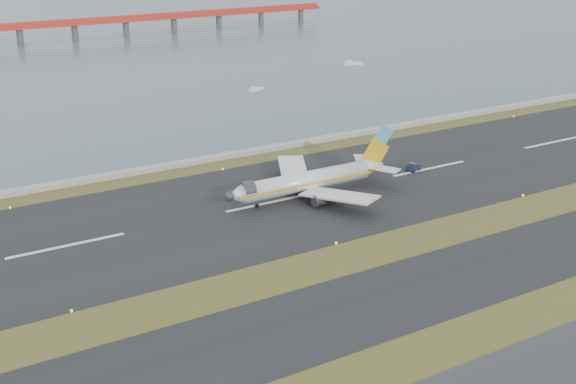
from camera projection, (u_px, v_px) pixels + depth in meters
The scene contains 9 objects.
ground at pixel (362, 261), 117.11m from camera, with size 1000.00×1000.00×0.00m, color #3E4A1A.
taxiway_strip at pixel (409, 292), 107.41m from camera, with size 1000.00×18.00×0.10m, color black.
runway_strip at pixel (272, 202), 141.30m from camera, with size 1000.00×45.00×0.10m, color black.
seawall at pixel (209, 159), 165.35m from camera, with size 1000.00×2.50×1.00m, color gray.
red_pier at pixel (74, 24), 325.68m from camera, with size 260.00×5.00×10.20m.
airliner at pixel (312, 180), 143.32m from camera, with size 38.52×32.89×12.80m.
pushback_tug at pixel (413, 167), 158.39m from camera, with size 3.52×2.59×2.02m.
workboat_near at pixel (256, 89), 232.35m from camera, with size 6.47×4.21×1.51m.
workboat_far at pixel (352, 63), 273.38m from camera, with size 7.76×5.04×1.81m.
Camera 1 is at (-63.55, -84.98, 52.21)m, focal length 45.00 mm.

